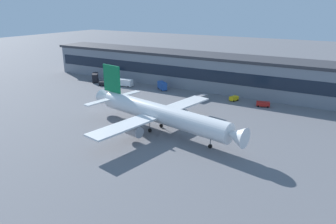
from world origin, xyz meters
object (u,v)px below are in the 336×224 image
object	(u,v)px
airliner	(159,113)
follow_me_car	(104,83)
belt_loader	(201,97)
fuel_truck	(124,82)
catering_truck	(95,77)
stair_truck	(162,85)
baggage_tug	(234,98)
pushback_tractor	(263,104)

from	to	relation	value
airliner	follow_me_car	distance (m)	62.30
follow_me_car	belt_loader	bearing A→B (deg)	1.59
airliner	fuel_truck	bearing A→B (deg)	138.42
follow_me_car	catering_truck	bearing A→B (deg)	154.67
stair_truck	baggage_tug	xyz separation A→B (m)	(33.47, -0.37, -0.89)
stair_truck	belt_loader	world-z (taller)	stair_truck
airliner	baggage_tug	world-z (taller)	airliner
stair_truck	pushback_tractor	bearing A→B (deg)	-2.42
catering_truck	fuel_truck	world-z (taller)	catering_truck
fuel_truck	pushback_tractor	xyz separation A→B (m)	(64.00, 1.42, -0.83)
catering_truck	belt_loader	bearing A→B (deg)	-2.81
airliner	fuel_truck	distance (m)	57.86
fuel_truck	pushback_tractor	distance (m)	64.02
airliner	baggage_tug	size ratio (longest dim) A/B	13.51
belt_loader	catering_truck	bearing A→B (deg)	177.19
baggage_tug	stair_truck	bearing A→B (deg)	179.36
follow_me_car	pushback_tractor	bearing A→B (deg)	4.45
baggage_tug	pushback_tractor	world-z (taller)	baggage_tug
fuel_truck	baggage_tug	size ratio (longest dim) A/B	2.11
fuel_truck	belt_loader	size ratio (longest dim) A/B	1.29
fuel_truck	follow_me_car	xyz separation A→B (m)	(-8.77, -4.24, -0.79)
airliner	stair_truck	distance (m)	48.36
airliner	pushback_tractor	distance (m)	45.09
airliner	catering_truck	xyz separation A→B (m)	(-60.93, 38.33, -3.28)
follow_me_car	pushback_tractor	world-z (taller)	follow_me_car
catering_truck	pushback_tractor	distance (m)	81.76
pushback_tractor	follow_me_car	bearing A→B (deg)	-175.55
fuel_truck	catering_truck	bearing A→B (deg)	179.99
airliner	belt_loader	size ratio (longest dim) A/B	8.24
airliner	baggage_tug	bearing A→B (deg)	77.48
fuel_truck	stair_truck	bearing A→B (deg)	9.99
fuel_truck	pushback_tractor	world-z (taller)	fuel_truck
airliner	baggage_tug	xyz separation A→B (m)	(9.17, 41.28, -4.49)
stair_truck	pushback_tractor	world-z (taller)	stair_truck
catering_truck	stair_truck	distance (m)	36.77
belt_loader	fuel_truck	bearing A→B (deg)	175.98
catering_truck	belt_loader	world-z (taller)	catering_truck
airliner	stair_truck	world-z (taller)	airliner
pushback_tractor	stair_truck	bearing A→B (deg)	177.58
baggage_tug	follow_me_car	size ratio (longest dim) A/B	0.85
belt_loader	follow_me_car	bearing A→B (deg)	-178.41
fuel_truck	baggage_tug	xyz separation A→B (m)	(52.36, 2.96, -0.80)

